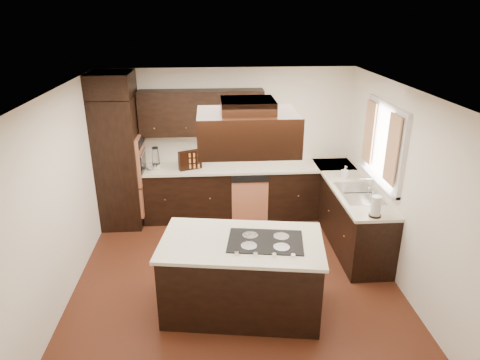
# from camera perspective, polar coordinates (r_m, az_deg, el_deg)

# --- Properties ---
(floor) EXTENTS (4.20, 4.20, 0.02)m
(floor) POSITION_cam_1_polar(r_m,az_deg,el_deg) (5.96, -0.57, -12.62)
(floor) COLOR #612D1A
(floor) RESTS_ON ground
(ceiling) EXTENTS (4.20, 4.20, 0.02)m
(ceiling) POSITION_cam_1_polar(r_m,az_deg,el_deg) (4.99, -0.68, 12.01)
(ceiling) COLOR silver
(ceiling) RESTS_ON ground
(wall_back) EXTENTS (4.20, 0.02, 2.50)m
(wall_back) POSITION_cam_1_polar(r_m,az_deg,el_deg) (7.34, -1.61, 5.07)
(wall_back) COLOR white
(wall_back) RESTS_ON ground
(wall_front) EXTENTS (4.20, 0.02, 2.50)m
(wall_front) POSITION_cam_1_polar(r_m,az_deg,el_deg) (3.52, 1.50, -15.02)
(wall_front) COLOR white
(wall_front) RESTS_ON ground
(wall_left) EXTENTS (0.02, 4.20, 2.50)m
(wall_left) POSITION_cam_1_polar(r_m,az_deg,el_deg) (5.65, -22.54, -1.89)
(wall_left) COLOR white
(wall_left) RESTS_ON ground
(wall_right) EXTENTS (0.02, 4.20, 2.50)m
(wall_right) POSITION_cam_1_polar(r_m,az_deg,el_deg) (5.86, 20.46, -0.75)
(wall_right) COLOR white
(wall_right) RESTS_ON ground
(oven_column) EXTENTS (0.65, 0.75, 2.12)m
(oven_column) POSITION_cam_1_polar(r_m,az_deg,el_deg) (7.16, -15.79, 2.21)
(oven_column) COLOR black
(oven_column) RESTS_ON floor
(wall_oven_face) EXTENTS (0.05, 0.62, 0.78)m
(wall_oven_face) POSITION_cam_1_polar(r_m,az_deg,el_deg) (7.08, -13.07, 2.76)
(wall_oven_face) COLOR #BF714C
(wall_oven_face) RESTS_ON oven_column
(base_cabinets_back) EXTENTS (2.93, 0.60, 0.88)m
(base_cabinets_back) POSITION_cam_1_polar(r_m,az_deg,el_deg) (7.32, -1.16, -1.70)
(base_cabinets_back) COLOR black
(base_cabinets_back) RESTS_ON floor
(base_cabinets_right) EXTENTS (0.60, 2.40, 0.88)m
(base_cabinets_right) POSITION_cam_1_polar(r_m,az_deg,el_deg) (6.83, 14.24, -4.24)
(base_cabinets_right) COLOR black
(base_cabinets_right) RESTS_ON floor
(countertop_back) EXTENTS (2.93, 0.63, 0.04)m
(countertop_back) POSITION_cam_1_polar(r_m,az_deg,el_deg) (7.14, -1.18, 1.64)
(countertop_back) COLOR beige
(countertop_back) RESTS_ON base_cabinets_back
(countertop_right) EXTENTS (0.63, 2.40, 0.04)m
(countertop_right) POSITION_cam_1_polar(r_m,az_deg,el_deg) (6.64, 14.48, -0.67)
(countertop_right) COLOR beige
(countertop_right) RESTS_ON base_cabinets_right
(upper_cabinets) EXTENTS (2.00, 0.34, 0.72)m
(upper_cabinets) POSITION_cam_1_polar(r_m,az_deg,el_deg) (7.02, -5.14, 8.95)
(upper_cabinets) COLOR black
(upper_cabinets) RESTS_ON wall_back
(dishwasher_front) EXTENTS (0.60, 0.05, 0.72)m
(dishwasher_front) POSITION_cam_1_polar(r_m,az_deg,el_deg) (7.09, 1.33, -2.91)
(dishwasher_front) COLOR #BF714C
(dishwasher_front) RESTS_ON floor
(window_frame) EXTENTS (0.06, 1.32, 1.12)m
(window_frame) POSITION_cam_1_polar(r_m,az_deg,el_deg) (6.19, 18.62, 4.61)
(window_frame) COLOR silver
(window_frame) RESTS_ON wall_right
(window_pane) EXTENTS (0.00, 1.20, 1.00)m
(window_pane) POSITION_cam_1_polar(r_m,az_deg,el_deg) (6.20, 18.86, 4.60)
(window_pane) COLOR white
(window_pane) RESTS_ON wall_right
(curtain_left) EXTENTS (0.02, 0.34, 0.90)m
(curtain_left) POSITION_cam_1_polar(r_m,az_deg,el_deg) (5.78, 19.63, 3.83)
(curtain_left) COLOR beige
(curtain_left) RESTS_ON wall_right
(curtain_right) EXTENTS (0.02, 0.34, 0.90)m
(curtain_right) POSITION_cam_1_polar(r_m,az_deg,el_deg) (6.53, 16.84, 6.13)
(curtain_right) COLOR beige
(curtain_right) RESTS_ON wall_right
(sink_rim) EXTENTS (0.52, 0.84, 0.01)m
(sink_rim) POSITION_cam_1_polar(r_m,az_deg,el_deg) (6.33, 15.58, -1.67)
(sink_rim) COLOR silver
(sink_rim) RESTS_ON countertop_right
(island) EXTENTS (1.90, 1.22, 0.88)m
(island) POSITION_cam_1_polar(r_m,az_deg,el_deg) (5.14, 0.21, -12.75)
(island) COLOR black
(island) RESTS_ON floor
(island_top) EXTENTS (1.97, 1.29, 0.04)m
(island_top) POSITION_cam_1_polar(r_m,az_deg,el_deg) (4.90, 0.22, -8.31)
(island_top) COLOR beige
(island_top) RESTS_ON island
(cooktop) EXTENTS (0.91, 0.68, 0.01)m
(cooktop) POSITION_cam_1_polar(r_m,az_deg,el_deg) (4.88, 3.41, -8.16)
(cooktop) COLOR black
(cooktop) RESTS_ON island_top
(range_hood) EXTENTS (1.05, 0.72, 0.42)m
(range_hood) POSITION_cam_1_polar(r_m,az_deg,el_deg) (4.54, 1.02, 6.49)
(range_hood) COLOR black
(range_hood) RESTS_ON ceiling
(hood_duct) EXTENTS (0.55, 0.50, 0.13)m
(hood_duct) POSITION_cam_1_polar(r_m,az_deg,el_deg) (4.47, 1.04, 9.89)
(hood_duct) COLOR black
(hood_duct) RESTS_ON ceiling
(blender_base) EXTENTS (0.15, 0.15, 0.10)m
(blender_base) POSITION_cam_1_polar(r_m,az_deg,el_deg) (7.12, -11.09, 1.76)
(blender_base) COLOR silver
(blender_base) RESTS_ON countertop_back
(blender_pitcher) EXTENTS (0.13, 0.13, 0.26)m
(blender_pitcher) POSITION_cam_1_polar(r_m,az_deg,el_deg) (7.06, -11.19, 3.13)
(blender_pitcher) COLOR silver
(blender_pitcher) RESTS_ON blender_base
(spice_rack) EXTENTS (0.38, 0.24, 0.32)m
(spice_rack) POSITION_cam_1_polar(r_m,az_deg,el_deg) (7.02, -6.68, 2.66)
(spice_rack) COLOR black
(spice_rack) RESTS_ON countertop_back
(mixing_bowl) EXTENTS (0.26, 0.26, 0.06)m
(mixing_bowl) POSITION_cam_1_polar(r_m,az_deg,el_deg) (7.17, -11.48, 1.68)
(mixing_bowl) COLOR silver
(mixing_bowl) RESTS_ON countertop_back
(soap_bottle) EXTENTS (0.11, 0.12, 0.19)m
(soap_bottle) POSITION_cam_1_polar(r_m,az_deg,el_deg) (6.82, 13.84, 1.04)
(soap_bottle) COLOR silver
(soap_bottle) RESTS_ON countertop_right
(paper_towel) EXTENTS (0.16, 0.16, 0.28)m
(paper_towel) POSITION_cam_1_polar(r_m,az_deg,el_deg) (5.64, 17.67, -3.38)
(paper_towel) COLOR silver
(paper_towel) RESTS_ON countertop_right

